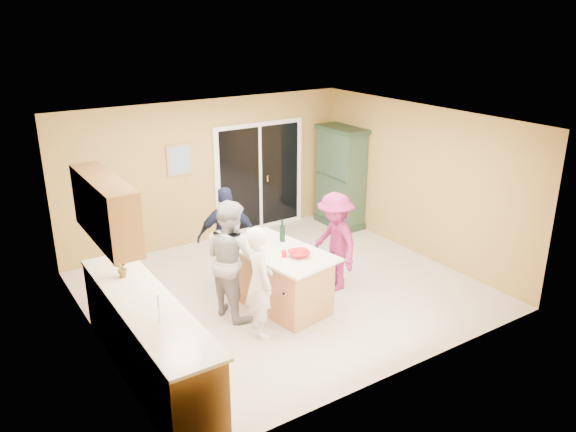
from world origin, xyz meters
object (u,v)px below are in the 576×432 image
green_hutch (341,178)px  woman_magenta (335,242)px  kitchen_island (279,279)px  woman_grey (231,259)px  woman_white (259,281)px  woman_navy (228,237)px

green_hutch → woman_magenta: size_ratio=1.29×
kitchen_island → green_hutch: bearing=27.6°
green_hutch → woman_grey: green_hutch is taller
woman_white → woman_magenta: bearing=-63.0°
green_hutch → woman_navy: bearing=-159.9°
woman_magenta → woman_navy: bearing=-121.8°
woman_white → woman_magenta: (1.62, 0.51, 0.01)m
green_hutch → woman_grey: bearing=-150.3°
woman_grey → woman_magenta: (1.67, -0.16, -0.07)m
kitchen_island → woman_magenta: size_ratio=1.17×
green_hutch → woman_magenta: bearing=-130.0°
kitchen_island → woman_navy: woman_navy is taller
woman_white → woman_magenta: 1.70m
green_hutch → woman_navy: 3.28m
woman_white → woman_magenta: size_ratio=0.99×
green_hutch → woman_navy: green_hutch is taller
woman_white → woman_navy: size_ratio=0.96×
kitchen_island → woman_grey: bearing=156.0°
woman_navy → woman_grey: bearing=85.3°
woman_navy → green_hutch: bearing=-140.3°
green_hutch → kitchen_island: bearing=-142.5°
kitchen_island → woman_white: size_ratio=1.18×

